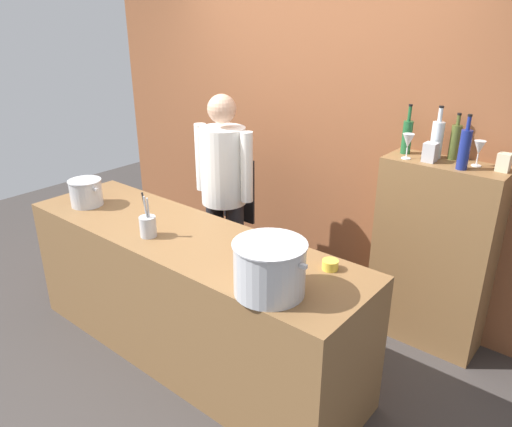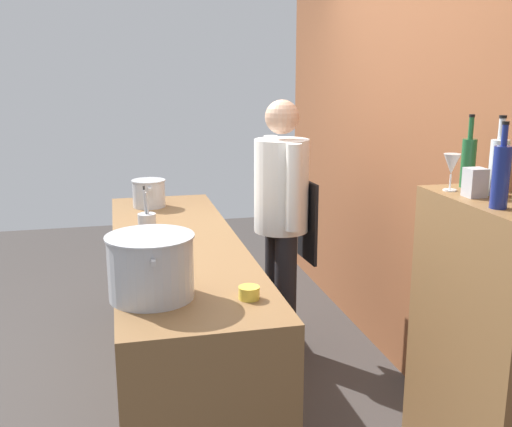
# 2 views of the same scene
# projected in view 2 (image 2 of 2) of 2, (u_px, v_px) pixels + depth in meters

# --- Properties ---
(ground_plane) EXTENTS (8.00, 8.00, 0.00)m
(ground_plane) POSITION_uv_depth(u_px,v_px,m) (182.00, 387.00, 3.59)
(ground_plane) COLOR #383330
(brick_back_panel) EXTENTS (4.40, 0.10, 3.00)m
(brick_back_panel) POSITION_uv_depth(u_px,v_px,m) (412.00, 128.00, 3.55)
(brick_back_panel) COLOR brown
(brick_back_panel) RESTS_ON ground_plane
(prep_counter) EXTENTS (2.50, 0.70, 0.90)m
(prep_counter) POSITION_uv_depth(u_px,v_px,m) (179.00, 316.00, 3.48)
(prep_counter) COLOR brown
(prep_counter) RESTS_ON ground_plane
(bar_cabinet) EXTENTS (0.76, 0.32, 1.32)m
(bar_cabinet) POSITION_uv_depth(u_px,v_px,m) (484.00, 351.00, 2.59)
(bar_cabinet) COLOR brown
(bar_cabinet) RESTS_ON ground_plane
(chef) EXTENTS (0.53, 0.37, 1.66)m
(chef) POSITION_uv_depth(u_px,v_px,m) (282.00, 212.00, 3.80)
(chef) COLOR black
(chef) RESTS_ON ground_plane
(stockpot_large) EXTENTS (0.43, 0.37, 0.27)m
(stockpot_large) POSITION_uv_depth(u_px,v_px,m) (151.00, 267.00, 2.52)
(stockpot_large) COLOR #B7BABF
(stockpot_large) RESTS_ON prep_counter
(stockpot_small) EXTENTS (0.30, 0.23, 0.19)m
(stockpot_small) POSITION_uv_depth(u_px,v_px,m) (149.00, 193.00, 4.20)
(stockpot_small) COLOR #B7BABF
(stockpot_small) RESTS_ON prep_counter
(utensil_crock) EXTENTS (0.10, 0.10, 0.29)m
(utensil_crock) POSITION_uv_depth(u_px,v_px,m) (147.00, 224.00, 3.47)
(utensil_crock) COLOR #B7BABF
(utensil_crock) RESTS_ON prep_counter
(butter_jar) EXTENTS (0.09, 0.09, 0.05)m
(butter_jar) POSITION_uv_depth(u_px,v_px,m) (249.00, 293.00, 2.52)
(butter_jar) COLOR yellow
(butter_jar) RESTS_ON prep_counter
(wine_bottle_cobalt) EXTENTS (0.07, 0.07, 0.33)m
(wine_bottle_cobalt) POSITION_uv_depth(u_px,v_px,m) (501.00, 176.00, 2.28)
(wine_bottle_cobalt) COLOR navy
(wine_bottle_cobalt) RESTS_ON bar_cabinet
(wine_bottle_green) EXTENTS (0.06, 0.06, 0.33)m
(wine_bottle_green) POSITION_uv_depth(u_px,v_px,m) (468.00, 161.00, 2.70)
(wine_bottle_green) COLOR #1E592D
(wine_bottle_green) RESTS_ON bar_cabinet
(wine_bottle_clear) EXTENTS (0.08, 0.08, 0.34)m
(wine_bottle_clear) POSITION_uv_depth(u_px,v_px,m) (498.00, 166.00, 2.52)
(wine_bottle_clear) COLOR silver
(wine_bottle_clear) RESTS_ON bar_cabinet
(wine_glass_wide) EXTENTS (0.07, 0.07, 0.16)m
(wine_glass_wide) POSITION_uv_depth(u_px,v_px,m) (452.00, 165.00, 2.62)
(wine_glass_wide) COLOR silver
(wine_glass_wide) RESTS_ON bar_cabinet
(spice_tin_silver) EXTENTS (0.08, 0.08, 0.12)m
(spice_tin_silver) POSITION_uv_depth(u_px,v_px,m) (475.00, 183.00, 2.51)
(spice_tin_silver) COLOR #B2B2B7
(spice_tin_silver) RESTS_ON bar_cabinet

